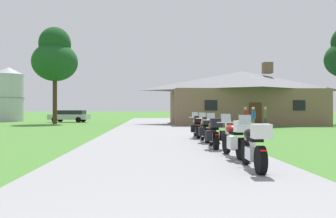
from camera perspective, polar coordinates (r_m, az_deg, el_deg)
ground_plane at (r=22.11m, az=-1.60°, el=-3.96°), size 500.00×500.00×0.00m
asphalt_driveway at (r=20.12m, az=-1.49°, el=-4.26°), size 6.40×80.00×0.06m
motorcycle_black_nearest_to_camera at (r=8.89m, az=13.34°, el=-5.75°), size 0.66×2.08×1.30m
motorcycle_red_second_in_row at (r=11.02m, az=10.62°, el=-4.71°), size 0.83×2.08×1.30m
motorcycle_red_third_in_row at (r=13.59m, az=7.26°, el=-3.83°), size 0.75×2.08×1.30m
motorcycle_orange_fourth_in_row at (r=16.13m, az=5.93°, el=-3.24°), size 0.72×2.08×1.30m
motorcycle_yellow_farthest_in_row at (r=18.49m, az=4.60°, el=-2.83°), size 0.72×2.08×1.30m
stone_lodge at (r=37.14m, az=11.61°, el=1.84°), size 14.87×9.32×6.22m
bystander_red_shirt_near_lodge at (r=27.79m, az=12.01°, el=-1.20°), size 0.23×0.55×1.69m
bystander_olive_shirt_beside_signpost at (r=28.35m, az=14.98°, el=-1.18°), size 0.34×0.51×1.69m
bystander_blue_shirt_by_tree at (r=24.27m, az=13.21°, el=-1.41°), size 0.36×0.50×1.67m
tree_left_far at (r=39.48m, az=-17.30°, el=7.80°), size 4.63×4.63×9.97m
metal_silo_distant at (r=50.13m, az=-23.71°, el=2.14°), size 3.82×3.82×6.84m
parked_silver_suv_far_left at (r=44.21m, az=-15.15°, el=-1.00°), size 4.82×2.49×1.40m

